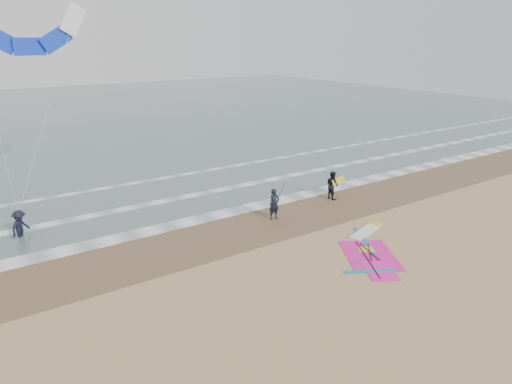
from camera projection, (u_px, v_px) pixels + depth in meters
ground at (356, 262)px, 20.04m from camera, size 120.00×120.00×0.00m
sea_water at (80, 115)px, 57.79m from camera, size 120.00×80.00×0.02m
wet_sand_band at (275, 219)px, 24.76m from camera, size 120.00×5.00×0.01m
foam_waterline at (233, 196)px, 28.24m from camera, size 120.00×9.15×0.02m
windsurf_rig at (370, 248)px, 21.24m from camera, size 5.25×4.97×0.13m
person_standing at (274, 204)px, 24.52m from camera, size 0.64×0.44×1.70m
person_walking at (332, 185)px, 27.68m from camera, size 0.70×0.87×1.72m
person_wading at (19, 221)px, 22.23m from camera, size 1.27×1.26×1.76m
held_pole at (279, 196)px, 24.55m from camera, size 0.17×0.86×1.82m
carried_kiteboard at (338, 181)px, 27.74m from camera, size 1.30×0.51×0.39m
surf_kite at (27, 33)px, 24.58m from camera, size 6.56×5.16×10.09m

